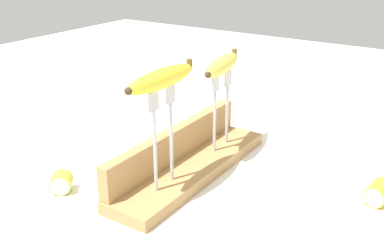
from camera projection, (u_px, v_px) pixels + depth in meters
The scene contains 10 objects.
ground_plane at pixel (192, 174), 1.02m from camera, with size 3.00×3.00×0.00m, color silver.
wooden_board at pixel (192, 168), 1.01m from camera, with size 0.46×0.11×0.03m, color #A87F4C.
board_backstop at pixel (175, 143), 1.02m from camera, with size 0.45×0.03×0.07m, color #A87F4C.
fork_stand_left at pixel (163, 129), 0.88m from camera, with size 0.08×0.01×0.20m.
fork_stand_right at pixel (221, 103), 1.05m from camera, with size 0.08×0.01×0.18m.
banana_raised_left at pixel (162, 78), 0.84m from camera, with size 0.19×0.04×0.04m.
banana_raised_right at pixel (222, 65), 1.02m from camera, with size 0.18×0.07×0.04m.
fork_fallen_near at pixel (160, 115), 1.35m from camera, with size 0.14×0.15×0.01m.
banana_chunk_near at pixel (61, 183), 0.94m from camera, with size 0.05×0.06×0.04m.
banana_chunk_far at pixel (378, 192), 0.90m from camera, with size 0.06×0.05×0.04m.
Camera 1 is at (-0.76, -0.50, 0.48)m, focal length 43.63 mm.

